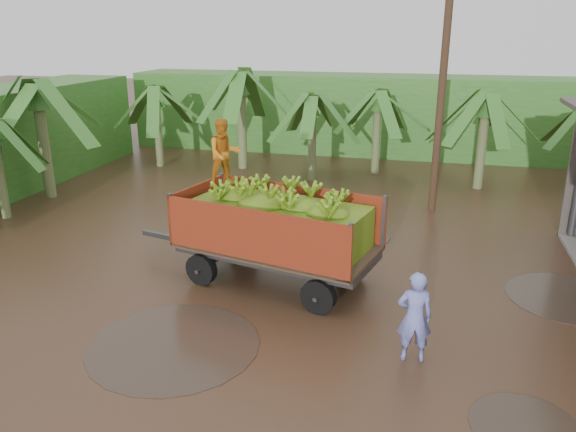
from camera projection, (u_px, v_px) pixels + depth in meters
The scene contains 6 objects.
ground at pixel (360, 309), 12.01m from camera, with size 100.00×100.00×0.00m, color black.
hedge_north at pixel (362, 114), 26.60m from camera, with size 22.00×3.00×3.60m, color #2D661E.
banana_trailer at pixel (276, 226), 12.89m from camera, with size 6.39×3.18×3.72m.
man_blue at pixel (414, 317), 9.93m from camera, with size 0.63×0.41×1.72m, color #6D77C7.
utility_pole at pixel (443, 78), 17.18m from camera, with size 1.20×0.24×8.38m.
banana_plants at pixel (245, 146), 19.30m from camera, with size 24.63×20.53×4.19m.
Camera 1 is at (1.12, -10.79, 5.74)m, focal length 35.00 mm.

